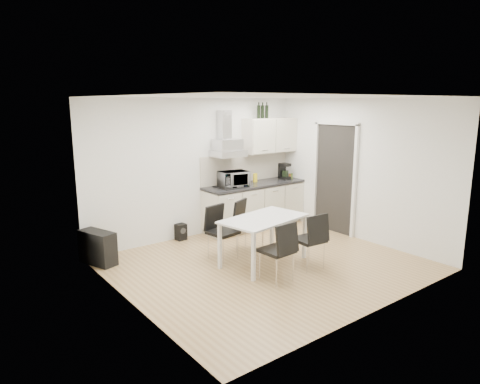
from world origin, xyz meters
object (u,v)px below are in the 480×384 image
at_px(kitchenette, 255,187).
at_px(floor_speaker, 181,232).
at_px(chair_far_left, 223,233).
at_px(dining_table, 264,223).
at_px(guitar_amp, 98,247).
at_px(chair_near_left, 277,251).
at_px(chair_near_right, 309,240).
at_px(chair_far_right, 250,226).

bearing_deg(kitchenette, floor_speaker, 174.25).
distance_m(chair_far_left, floor_speaker, 1.32).
distance_m(dining_table, guitar_amp, 2.66).
height_order(kitchenette, dining_table, kitchenette).
bearing_deg(chair_near_left, chair_near_right, 2.10).
distance_m(chair_far_left, guitar_amp, 2.00).
height_order(chair_near_left, guitar_amp, chair_near_left).
xyz_separation_m(dining_table, chair_near_left, (-0.29, -0.62, -0.23)).
distance_m(chair_far_left, chair_far_right, 0.60).
height_order(kitchenette, chair_near_right, kitchenette).
distance_m(dining_table, chair_far_right, 0.67).
relative_size(kitchenette, dining_table, 1.70).
bearing_deg(dining_table, floor_speaker, 94.24).
xyz_separation_m(chair_far_right, chair_near_left, (-0.49, -1.22, 0.00)).
relative_size(chair_near_left, chair_near_right, 1.00).
distance_m(chair_far_right, chair_near_right, 1.18).
bearing_deg(kitchenette, chair_near_right, -108.71).
bearing_deg(chair_near_left, chair_far_right, 65.10).
bearing_deg(guitar_amp, chair_far_left, -50.01).
relative_size(chair_near_left, guitar_amp, 1.28).
distance_m(dining_table, chair_far_left, 0.71).
relative_size(chair_near_right, floor_speaker, 2.89).
xyz_separation_m(chair_far_left, guitar_amp, (-1.70, 1.04, -0.17)).
relative_size(chair_far_left, floor_speaker, 2.89).
relative_size(chair_far_left, chair_near_right, 1.00).
relative_size(chair_far_right, chair_near_left, 1.00).
bearing_deg(kitchenette, guitar_amp, -178.52).
bearing_deg(chair_near_right, kitchenette, 75.94).
bearing_deg(chair_far_right, chair_far_left, -21.06).
distance_m(chair_far_left, chair_near_left, 1.18).
relative_size(chair_near_right, guitar_amp, 1.28).
height_order(chair_far_right, guitar_amp, chair_far_right).
bearing_deg(chair_far_left, chair_near_right, 116.36).
height_order(dining_table, floor_speaker, dining_table).
height_order(chair_near_left, chair_near_right, same).
xyz_separation_m(chair_far_left, chair_far_right, (0.60, 0.05, 0.00)).
xyz_separation_m(kitchenette, guitar_amp, (-3.28, -0.08, -0.56)).
distance_m(kitchenette, chair_far_left, 1.98).
bearing_deg(chair_near_right, dining_table, 132.41).
height_order(chair_near_left, floor_speaker, chair_near_left).
bearing_deg(kitchenette, chair_near_left, -122.82).
xyz_separation_m(chair_far_left, chair_near_left, (0.11, -1.17, 0.00)).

